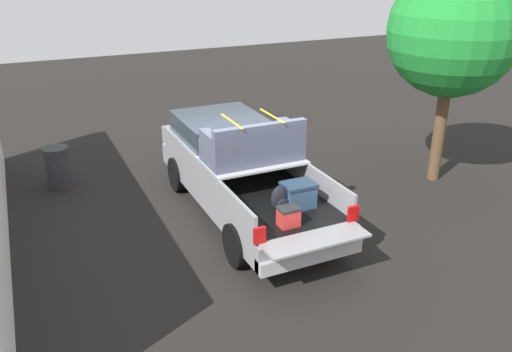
% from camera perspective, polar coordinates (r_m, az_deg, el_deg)
% --- Properties ---
extents(ground_plane, '(40.00, 40.00, 0.00)m').
position_cam_1_polar(ground_plane, '(11.13, -1.31, -4.10)').
color(ground_plane, black).
extents(pickup_truck, '(6.05, 2.06, 2.23)m').
position_cam_1_polar(pickup_truck, '(11.02, -2.07, 1.01)').
color(pickup_truck, gray).
rests_on(pickup_truck, ground_plane).
extents(tree_background, '(2.91, 2.91, 4.99)m').
position_cam_1_polar(tree_background, '(12.62, 20.80, 14.53)').
color(tree_background, brown).
rests_on(tree_background, ground_plane).
extents(trash_can, '(0.60, 0.60, 0.98)m').
position_cam_1_polar(trash_can, '(13.05, -20.83, 0.93)').
color(trash_can, '#2D2D33').
rests_on(trash_can, ground_plane).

